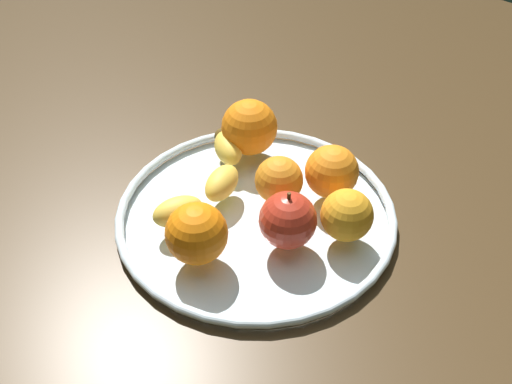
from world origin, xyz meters
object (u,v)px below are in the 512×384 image
(orange_front_left, at_px, (249,127))
(orange_front_right, at_px, (279,180))
(orange_back_left, at_px, (332,172))
(orange_center, at_px, (196,233))
(fruit_bowl, at_px, (256,214))
(orange_back_right, at_px, (347,215))
(banana, at_px, (211,177))
(apple, at_px, (288,220))

(orange_front_left, height_order, orange_front_right, orange_front_left)
(orange_back_left, height_order, orange_front_right, orange_back_left)
(orange_center, bearing_deg, fruit_bowl, -0.58)
(orange_front_left, distance_m, orange_back_right, 0.21)
(banana, height_order, apple, apple)
(apple, height_order, orange_center, apple)
(banana, bearing_deg, orange_back_right, -92.90)
(apple, distance_m, orange_center, 0.11)
(fruit_bowl, height_order, orange_back_right, orange_back_right)
(orange_back_right, distance_m, orange_center, 0.18)
(fruit_bowl, distance_m, banana, 0.08)
(orange_back_left, bearing_deg, fruit_bowl, 149.42)
(fruit_bowl, relative_size, banana, 1.76)
(orange_back_right, bearing_deg, banana, 103.36)
(banana, bearing_deg, fruit_bowl, -100.84)
(banana, xyz_separation_m, orange_center, (-0.10, -0.07, 0.02))
(fruit_bowl, xyz_separation_m, apple, (-0.02, -0.07, 0.04))
(orange_front_left, xyz_separation_m, orange_front_right, (-0.05, -0.10, -0.01))
(fruit_bowl, bearing_deg, orange_front_right, -13.76)
(orange_front_right, bearing_deg, orange_back_left, -39.21)
(apple, relative_size, orange_center, 1.05)
(banana, bearing_deg, apple, -110.96)
(apple, bearing_deg, orange_front_right, 46.69)
(orange_back_left, distance_m, orange_center, 0.20)
(orange_back_left, xyz_separation_m, orange_front_right, (-0.05, 0.04, -0.00))
(banana, xyz_separation_m, orange_front_left, (0.10, 0.02, 0.02))
(orange_back_right, xyz_separation_m, orange_back_left, (0.05, 0.06, 0.00))
(apple, bearing_deg, orange_front_left, 55.04)
(fruit_bowl, xyz_separation_m, banana, (-0.01, 0.07, 0.03))
(fruit_bowl, height_order, orange_front_left, orange_front_left)
(orange_front_right, bearing_deg, fruit_bowl, 166.24)
(banana, height_order, orange_front_right, orange_front_right)
(apple, height_order, orange_back_left, apple)
(banana, height_order, orange_back_right, orange_back_right)
(orange_back_left, bearing_deg, orange_front_left, 90.02)
(orange_front_right, bearing_deg, orange_front_left, 60.88)
(orange_front_left, relative_size, orange_center, 1.07)
(orange_front_right, bearing_deg, apple, -133.31)
(orange_back_left, height_order, orange_center, orange_center)
(fruit_bowl, height_order, banana, banana)
(orange_front_left, distance_m, orange_center, 0.22)
(apple, height_order, orange_front_right, apple)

